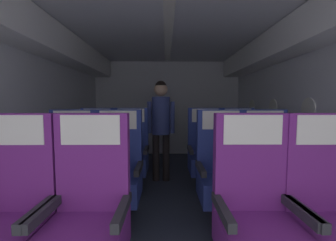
% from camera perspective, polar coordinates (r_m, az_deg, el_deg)
% --- Properties ---
extents(ground, '(3.68, 5.66, 0.02)m').
position_cam_1_polar(ground, '(2.93, 0.16, -20.46)').
color(ground, '#2D3342').
extents(fuselage_shell, '(3.56, 5.31, 2.27)m').
position_cam_1_polar(fuselage_shell, '(2.94, 0.13, 12.52)').
color(fuselage_shell, silver).
rests_on(fuselage_shell, ground).
extents(seat_a_left_window, '(0.52, 0.50, 1.16)m').
position_cam_1_polar(seat_a_left_window, '(1.85, -36.02, -19.80)').
color(seat_a_left_window, '#38383D').
rests_on(seat_a_left_window, ground).
extents(seat_a_left_aisle, '(0.52, 0.50, 1.16)m').
position_cam_1_polar(seat_a_left_aisle, '(1.63, -20.08, -22.56)').
color(seat_a_left_aisle, '#38383D').
rests_on(seat_a_left_aisle, ground).
extents(seat_a_right_aisle, '(0.52, 0.50, 1.16)m').
position_cam_1_polar(seat_a_right_aisle, '(1.88, 36.73, -19.47)').
color(seat_a_right_aisle, '#38383D').
rests_on(seat_a_right_aisle, ground).
extents(seat_a_right_window, '(0.52, 0.50, 1.16)m').
position_cam_1_polar(seat_a_right_window, '(1.66, 21.87, -22.17)').
color(seat_a_right_window, '#38383D').
rests_on(seat_a_right_window, ground).
extents(seat_b_left_window, '(0.52, 0.50, 1.16)m').
position_cam_1_polar(seat_b_left_window, '(2.59, -24.07, -12.44)').
color(seat_b_left_window, '#38383D').
rests_on(seat_b_left_window, ground).
extents(seat_b_left_aisle, '(0.52, 0.50, 1.16)m').
position_cam_1_polar(seat_b_left_aisle, '(2.44, -13.04, -13.22)').
color(seat_b_left_aisle, '#38383D').
rests_on(seat_b_left_aisle, ground).
extents(seat_b_right_aisle, '(0.52, 0.50, 1.16)m').
position_cam_1_polar(seat_b_right_aisle, '(2.60, 24.31, -12.38)').
color(seat_b_right_aisle, '#38383D').
rests_on(seat_b_right_aisle, ground).
extents(seat_b_right_window, '(0.52, 0.50, 1.16)m').
position_cam_1_polar(seat_b_right_window, '(2.43, 13.84, -13.29)').
color(seat_b_right_window, '#38383D').
rests_on(seat_b_right_window, ground).
extents(seat_c_left_window, '(0.52, 0.50, 1.16)m').
position_cam_1_polar(seat_c_left_window, '(3.38, -18.16, -8.33)').
color(seat_c_left_window, '#38383D').
rests_on(seat_c_left_window, ground).
extents(seat_c_left_aisle, '(0.52, 0.50, 1.16)m').
position_cam_1_polar(seat_c_left_aisle, '(3.28, -9.70, -8.57)').
color(seat_c_left_aisle, '#38383D').
rests_on(seat_c_left_aisle, ground).
extents(seat_c_right_aisle, '(0.52, 0.50, 1.16)m').
position_cam_1_polar(seat_c_right_aisle, '(3.40, 17.95, -8.24)').
color(seat_c_right_aisle, '#38383D').
rests_on(seat_c_right_aisle, ground).
extents(seat_c_right_window, '(0.52, 0.50, 1.16)m').
position_cam_1_polar(seat_c_right_window, '(3.28, 9.79, -8.55)').
color(seat_c_right_window, '#38383D').
rests_on(seat_c_right_window, ground).
extents(flight_attendant, '(0.43, 0.28, 1.57)m').
position_cam_1_polar(flight_attendant, '(3.43, -1.85, 0.14)').
color(flight_attendant, black).
rests_on(flight_attendant, ground).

